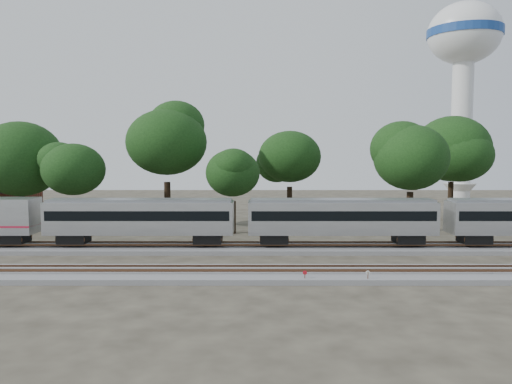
{
  "coord_description": "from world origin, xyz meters",
  "views": [
    {
      "loc": [
        1.08,
        -40.45,
        9.3
      ],
      "look_at": [
        1.03,
        5.0,
        5.61
      ],
      "focal_mm": 35.0,
      "sensor_mm": 36.0,
      "label": 1
    }
  ],
  "objects": [
    {
      "name": "tree_5",
      "position": [
        5.46,
        25.34,
        8.61
      ],
      "size": [
        8.77,
        8.77,
        12.37
      ],
      "color": "black",
      "rests_on": "ground"
    },
    {
      "name": "ground",
      "position": [
        0.0,
        0.0,
        0.0
      ],
      "size": [
        160.0,
        160.0,
        0.0
      ],
      "primitive_type": "plane",
      "color": "#383328",
      "rests_on": "ground"
    },
    {
      "name": "tree_7",
      "position": [
        27.52,
        27.18,
        9.65
      ],
      "size": [
        9.83,
        9.83,
        13.85
      ],
      "color": "black",
      "rests_on": "ground"
    },
    {
      "name": "train",
      "position": [
        18.61,
        6.0,
        3.22
      ],
      "size": [
        109.73,
        3.13,
        4.62
      ],
      "color": "#B9BCC0",
      "rests_on": "ground"
    },
    {
      "name": "tree_6",
      "position": [
        18.79,
        16.81,
        8.6
      ],
      "size": [
        8.76,
        8.76,
        12.35
      ],
      "color": "black",
      "rests_on": "ground"
    },
    {
      "name": "tree_2",
      "position": [
        -19.82,
        16.34,
        7.24
      ],
      "size": [
        7.38,
        7.38,
        10.41
      ],
      "color": "black",
      "rests_on": "ground"
    },
    {
      "name": "track_far",
      "position": [
        0.0,
        6.0,
        0.21
      ],
      "size": [
        160.0,
        5.0,
        0.73
      ],
      "color": "slate",
      "rests_on": "ground"
    },
    {
      "name": "water_tower",
      "position": [
        37.67,
        49.15,
        26.25
      ],
      "size": [
        12.8,
        12.8,
        35.43
      ],
      "color": "silver",
      "rests_on": "ground"
    },
    {
      "name": "switch_stand_white",
      "position": [
        8.9,
        -6.08,
        0.62
      ],
      "size": [
        0.31,
        0.06,
        0.97
      ],
      "rotation": [
        0.0,
        0.0,
        0.06
      ],
      "color": "#512D19",
      "rests_on": "ground"
    },
    {
      "name": "switch_lever",
      "position": [
        6.4,
        -6.06,
        0.15
      ],
      "size": [
        0.54,
        0.38,
        0.3
      ],
      "primitive_type": "cube",
      "rotation": [
        0.0,
        0.0,
        0.18
      ],
      "color": "#512D19",
      "rests_on": "ground"
    },
    {
      "name": "switch_stand_red",
      "position": [
        4.48,
        -5.95,
        0.6
      ],
      "size": [
        0.3,
        0.07,
        0.94
      ],
      "rotation": [
        0.0,
        0.0,
        -0.14
      ],
      "color": "#512D19",
      "rests_on": "ground"
    },
    {
      "name": "tree_1",
      "position": [
        -27.17,
        19.24,
        8.4
      ],
      "size": [
        8.55,
        8.55,
        12.06
      ],
      "color": "black",
      "rests_on": "ground"
    },
    {
      "name": "tree_4",
      "position": [
        -1.62,
        15.84,
        6.85
      ],
      "size": [
        6.99,
        6.99,
        9.86
      ],
      "color": "black",
      "rests_on": "ground"
    },
    {
      "name": "track_near",
      "position": [
        0.0,
        -4.0,
        0.21
      ],
      "size": [
        160.0,
        5.0,
        0.73
      ],
      "color": "slate",
      "rests_on": "ground"
    },
    {
      "name": "tree_3",
      "position": [
        -9.78,
        19.93,
        10.41
      ],
      "size": [
        10.59,
        10.59,
        14.93
      ],
      "color": "black",
      "rests_on": "ground"
    }
  ]
}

